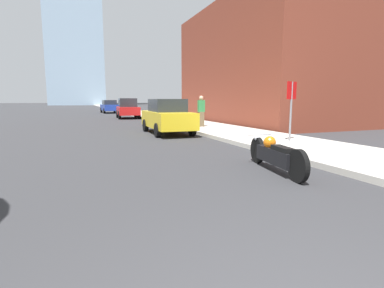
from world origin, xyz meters
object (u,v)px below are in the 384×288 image
motorcycle (275,154)px  parked_car_blue (109,106)px  parked_car_yellow (167,116)px  parked_car_red (128,109)px  stop_sign (291,101)px  pedestrian (201,111)px

motorcycle → parked_car_blue: size_ratio=0.54×
motorcycle → parked_car_yellow: parked_car_yellow is taller
parked_car_yellow → parked_car_blue: (-0.11, 25.15, -0.00)m
motorcycle → parked_car_yellow: 8.20m
parked_car_red → parked_car_yellow: bearing=-87.8°
parked_car_red → parked_car_blue: (-0.32, 12.20, -0.05)m
parked_car_red → stop_sign: size_ratio=1.91×
pedestrian → parked_car_yellow: bearing=-149.0°
parked_car_yellow → parked_car_red: (0.21, 12.95, 0.04)m
motorcycle → stop_sign: size_ratio=1.22×
parked_car_blue → stop_sign: bearing=-86.8°
parked_car_yellow → pedestrian: bearing=32.3°
parked_car_blue → parked_car_red: bearing=-91.1°
parked_car_blue → pedestrian: 23.87m
parked_car_yellow → pedestrian: 2.73m
motorcycle → pedestrian: size_ratio=1.51×
motorcycle → parked_car_red: (0.14, 21.14, 0.48)m
parked_car_yellow → parked_car_blue: parked_car_yellow is taller
parked_car_red → stop_sign: stop_sign is taller
parked_car_yellow → parked_car_red: 12.95m
parked_car_blue → stop_sign: size_ratio=2.26×
parked_car_blue → pedestrian: size_ratio=2.79×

